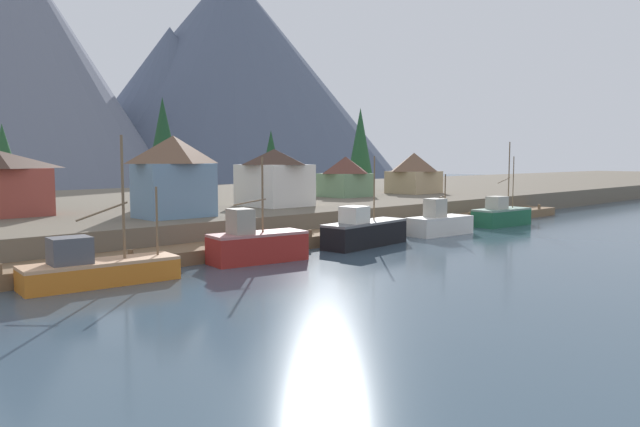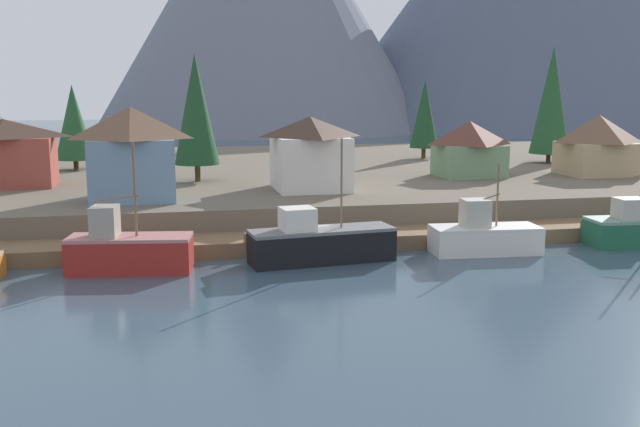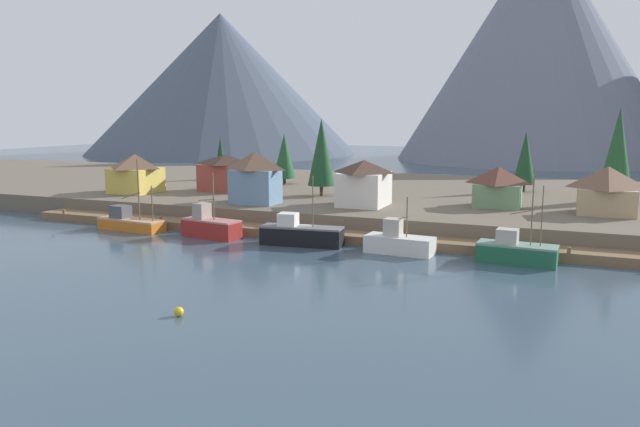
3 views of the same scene
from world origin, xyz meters
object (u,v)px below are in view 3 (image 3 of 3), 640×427
at_px(fishing_boat_red, 210,226).
at_px(house_red, 226,172).
at_px(fishing_boat_black, 301,234).
at_px(house_green, 498,186).
at_px(fishing_boat_orange, 130,222).
at_px(conifer_mid_left, 284,156).
at_px(house_white, 364,182).
at_px(conifer_back_left, 525,158).
at_px(house_tan, 607,190).
at_px(fishing_boat_white, 399,243).
at_px(house_blue, 255,177).
at_px(channel_buoy, 179,312).
at_px(conifer_near_right, 221,155).
at_px(fishing_boat_green, 516,252).
at_px(conifer_mid_right, 617,151).
at_px(house_yellow, 136,173).

xyz_separation_m(fishing_boat_red, house_red, (-10.95, 21.95, 4.13)).
distance_m(fishing_boat_black, house_green, 28.19).
height_order(fishing_boat_orange, conifer_mid_left, conifer_mid_left).
xyz_separation_m(house_white, conifer_back_left, (18.53, 23.50, 2.23)).
bearing_deg(house_tan, conifer_back_left, 118.81).
height_order(fishing_boat_white, house_blue, house_blue).
distance_m(fishing_boat_orange, channel_buoy, 36.02).
distance_m(fishing_boat_red, fishing_boat_white, 22.81).
xyz_separation_m(house_red, conifer_near_right, (-10.25, 15.40, 1.67)).
relative_size(fishing_boat_orange, fishing_boat_green, 0.99).
xyz_separation_m(fishing_boat_white, house_green, (7.71, 20.40, 4.05)).
xyz_separation_m(conifer_mid_right, channel_buoy, (-31.46, -56.79, -9.13)).
bearing_deg(house_red, house_yellow, -150.39).
bearing_deg(conifer_mid_right, conifer_mid_left, 176.29).
xyz_separation_m(fishing_boat_orange, house_yellow, (-11.00, 15.06, 4.55)).
bearing_deg(house_red, house_white, -15.29).
bearing_deg(house_white, conifer_near_right, 147.77).
height_order(house_red, channel_buoy, house_red).
relative_size(house_tan, house_green, 1.11).
distance_m(house_tan, house_yellow, 66.26).
relative_size(conifer_near_right, conifer_mid_right, 0.59).
bearing_deg(house_green, house_white, -161.65).
relative_size(fishing_boat_orange, conifer_mid_left, 1.07).
relative_size(house_green, house_yellow, 0.90).
xyz_separation_m(fishing_boat_orange, house_blue, (11.86, 11.29, 5.08)).
bearing_deg(fishing_boat_green, house_red, 158.16).
relative_size(house_tan, house_red, 0.82).
distance_m(fishing_boat_red, house_tan, 47.52).
xyz_separation_m(house_blue, channel_buoy, (13.49, -36.88, -5.72)).
distance_m(house_green, conifer_mid_right, 18.45).
height_order(fishing_boat_green, channel_buoy, fishing_boat_green).
height_order(fishing_boat_orange, fishing_boat_green, fishing_boat_green).
relative_size(fishing_boat_green, conifer_mid_right, 0.72).
xyz_separation_m(house_white, conifer_mid_right, (30.83, 16.19, 3.91)).
distance_m(house_red, conifer_mid_left, 13.50).
distance_m(fishing_boat_green, house_white, 25.69).
bearing_deg(channel_buoy, fishing_boat_red, 117.80).
distance_m(fishing_boat_orange, conifer_back_left, 59.24).
bearing_deg(conifer_mid_right, fishing_boat_white, -125.36).
relative_size(house_tan, conifer_back_left, 0.72).
relative_size(fishing_boat_white, house_white, 1.04).
xyz_separation_m(conifer_near_right, conifer_back_left, (53.80, 1.26, 0.69)).
bearing_deg(house_white, fishing_boat_white, -59.68).
bearing_deg(fishing_boat_white, conifer_back_left, 79.88).
relative_size(fishing_boat_white, house_yellow, 1.08).
bearing_deg(fishing_boat_white, channel_buoy, -105.88).
relative_size(fishing_boat_orange, house_yellow, 1.38).
relative_size(fishing_boat_green, conifer_mid_left, 1.08).
height_order(house_yellow, conifer_near_right, conifer_near_right).
distance_m(conifer_near_right, conifer_mid_right, 66.43).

